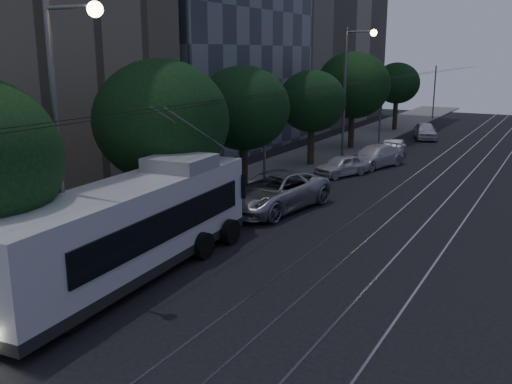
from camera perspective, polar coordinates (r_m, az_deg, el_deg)
The scene contains 17 objects.
ground at distance 19.34m, azimuth 0.68°, elevation -8.81°, with size 120.00×120.00×0.00m, color black.
sidewalk at distance 39.81m, azimuth 4.86°, elevation 3.11°, with size 5.00×90.00×0.15m, color slate.
tram_rails at distance 36.97m, azimuth 19.13°, elevation 1.45°, with size 4.52×90.00×0.02m.
overhead_wires at distance 38.37m, azimuth 8.44°, elevation 7.74°, with size 2.23×90.00×6.00m.
trolleybus at distance 19.67m, azimuth -12.33°, elevation -3.47°, with size 3.43×12.45×5.63m.
pickup_silver at distance 27.45m, azimuth 1.80°, elevation 0.04°, with size 2.99×6.49×1.80m, color #A3A4AA.
car_white_a at distance 35.52m, azimuth 8.56°, elevation 2.64°, with size 1.52×3.77×1.29m, color #BAB9BE.
car_white_b at distance 38.73m, azimuth 11.76°, elevation 3.52°, with size 1.98×4.88×1.42m, color silver.
car_white_c at distance 42.69m, azimuth 13.52°, elevation 4.23°, with size 1.29×3.70×1.22m, color silver.
car_white_d at distance 52.31m, azimuth 16.54°, elevation 5.88°, with size 1.72×4.27×1.45m, color silver.
tree_1 at distance 24.22m, azimuth -9.45°, elevation 7.03°, with size 5.67×5.67×7.22m.
tree_2 at distance 29.80m, azimuth -1.27°, elevation 8.35°, with size 4.85×4.85×6.80m.
tree_3 at distance 37.71m, azimuth 5.61°, elevation 9.00°, with size 4.46×4.46×6.34m.
tree_4 at distance 44.92m, azimuth 9.68°, elevation 10.46°, with size 5.63×5.63×7.50m.
tree_5 at distance 56.68m, azimuth 13.91°, elevation 10.50°, with size 4.29×4.29×6.50m.
streetlamp_near at distance 18.08m, azimuth -18.57°, elevation 6.93°, with size 2.22×0.44×9.03m.
streetlamp_far at distance 41.02m, azimuth 9.41°, elevation 11.02°, with size 2.24×0.44×9.15m.
Camera 1 is at (8.46, -15.72, 7.45)m, focal length 40.00 mm.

